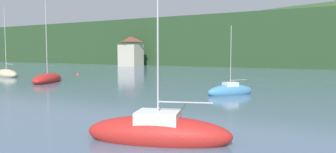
% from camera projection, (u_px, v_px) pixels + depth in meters
% --- Properties ---
extents(shore_building_west, '(6.08, 5.02, 8.49)m').
position_uv_depth(shore_building_west, '(131.00, 52.00, 90.95)').
color(shore_building_west, '#BCB29E').
rests_on(shore_building_west, ground_plane).
extents(sailboat_far_1, '(8.05, 4.32, 11.56)m').
position_uv_depth(sailboat_far_1, '(7.00, 74.00, 51.78)').
color(sailboat_far_1, '#CCBC8E').
rests_on(sailboat_far_1, ground_plane).
extents(sailboat_near_3, '(6.73, 3.87, 9.41)m').
position_uv_depth(sailboat_near_3, '(158.00, 132.00, 13.85)').
color(sailboat_near_3, red).
rests_on(sailboat_near_3, ground_plane).
extents(sailboat_far_5, '(6.22, 8.01, 12.07)m').
position_uv_depth(sailboat_far_5, '(47.00, 79.00, 41.96)').
color(sailboat_far_5, red).
rests_on(sailboat_far_5, ground_plane).
extents(sailboat_mid_8, '(3.94, 4.63, 6.69)m').
position_uv_depth(sailboat_mid_8, '(230.00, 91.00, 29.22)').
color(sailboat_mid_8, teal).
rests_on(sailboat_mid_8, ground_plane).
extents(mooring_buoy_far, '(0.50, 0.50, 0.50)m').
position_uv_depth(mooring_buoy_far, '(78.00, 75.00, 56.06)').
color(mooring_buoy_far, red).
rests_on(mooring_buoy_far, ground_plane).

